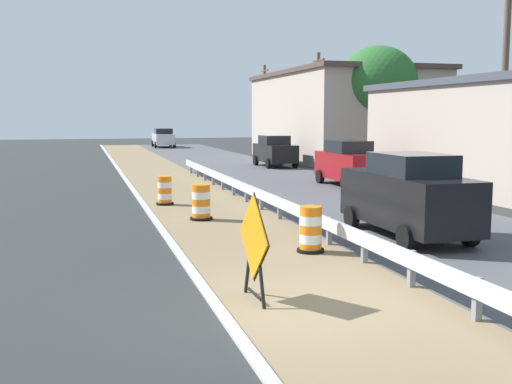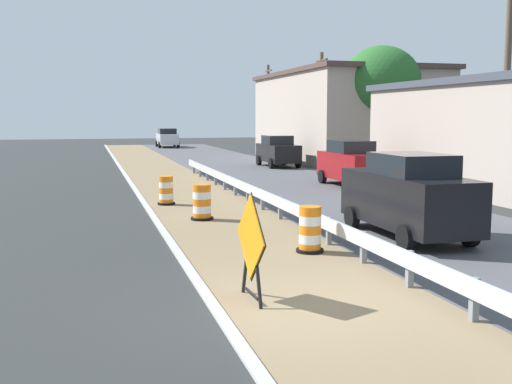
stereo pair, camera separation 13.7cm
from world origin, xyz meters
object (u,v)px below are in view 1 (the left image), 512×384
at_px(traffic_barrel_nearest, 311,231).
at_px(traffic_barrel_mid, 165,192).
at_px(warning_sign_diamond, 254,242).
at_px(utility_pole_mid, 318,107).
at_px(car_trailing_near_lane, 275,151).
at_px(car_mid_far_lane, 350,163).
at_px(utility_pole_near, 504,83).
at_px(utility_pole_far, 264,108).
at_px(car_lead_far_lane, 408,195).
at_px(car_lead_near_lane, 163,138).
at_px(traffic_barrel_close, 201,204).

height_order(traffic_barrel_nearest, traffic_barrel_mid, traffic_barrel_nearest).
distance_m(warning_sign_diamond, utility_pole_mid, 29.95).
bearing_deg(traffic_barrel_mid, traffic_barrel_nearest, -75.41).
relative_size(car_trailing_near_lane, car_mid_far_lane, 0.93).
relative_size(traffic_barrel_mid, utility_pole_near, 0.12).
distance_m(traffic_barrel_nearest, car_mid_far_lane, 14.27).
distance_m(car_trailing_near_lane, utility_pole_near, 18.84).
bearing_deg(car_mid_far_lane, utility_pole_mid, 165.71).
bearing_deg(utility_pole_far, warning_sign_diamond, -106.88).
relative_size(car_trailing_near_lane, car_lead_far_lane, 0.87).
bearing_deg(car_trailing_near_lane, utility_pole_near, 7.82).
relative_size(car_lead_near_lane, utility_pole_near, 0.57).
height_order(traffic_barrel_close, utility_pole_far, utility_pole_far).
relative_size(car_lead_near_lane, utility_pole_mid, 0.67).
xyz_separation_m(car_lead_near_lane, utility_pole_near, (6.48, -44.66, 3.41)).
relative_size(traffic_barrel_close, car_lead_far_lane, 0.23).
relative_size(traffic_barrel_mid, car_lead_near_lane, 0.22).
bearing_deg(car_lead_near_lane, car_lead_far_lane, -178.79).
distance_m(traffic_barrel_close, traffic_barrel_mid, 3.63).
distance_m(traffic_barrel_close, car_mid_far_lane, 11.13).
bearing_deg(traffic_barrel_mid, car_trailing_near_lane, 59.32).
xyz_separation_m(traffic_barrel_close, utility_pole_far, (11.59, 31.96, 3.40)).
relative_size(warning_sign_diamond, utility_pole_mid, 0.27).
height_order(warning_sign_diamond, utility_pole_near, utility_pole_near).
height_order(traffic_barrel_mid, utility_pole_far, utility_pole_far).
distance_m(car_lead_far_lane, utility_pole_far, 36.85).
relative_size(traffic_barrel_nearest, traffic_barrel_mid, 1.05).
bearing_deg(traffic_barrel_close, car_mid_far_lane, 41.46).
relative_size(traffic_barrel_close, utility_pole_mid, 0.15).
bearing_deg(traffic_barrel_nearest, car_trailing_near_lane, 74.36).
xyz_separation_m(car_lead_far_lane, utility_pole_far, (6.81, 36.11, 2.78)).
xyz_separation_m(traffic_barrel_nearest, utility_pole_mid, (9.61, 23.98, 3.27)).
bearing_deg(utility_pole_far, utility_pole_near, -90.84).
bearing_deg(car_mid_far_lane, warning_sign_diamond, -29.56).
bearing_deg(traffic_barrel_close, traffic_barrel_mid, 100.49).
xyz_separation_m(car_trailing_near_lane, utility_pole_far, (3.25, 13.23, 2.91)).
height_order(car_trailing_near_lane, car_lead_far_lane, car_lead_far_lane).
xyz_separation_m(traffic_barrel_close, car_lead_near_lane, (4.65, 45.08, 0.47)).
relative_size(traffic_barrel_nearest, car_mid_far_lane, 0.25).
bearing_deg(car_lead_near_lane, warning_sign_diamond, 175.35).
height_order(traffic_barrel_close, car_lead_far_lane, car_lead_far_lane).
xyz_separation_m(traffic_barrel_nearest, car_lead_far_lane, (3.15, 1.08, 0.62)).
bearing_deg(utility_pole_near, traffic_barrel_nearest, -149.30).
bearing_deg(warning_sign_diamond, car_trailing_near_lane, -110.99).
relative_size(car_lead_near_lane, car_lead_far_lane, 1.02).
height_order(car_trailing_near_lane, car_mid_far_lane, car_mid_far_lane).
bearing_deg(utility_pole_mid, car_trailing_near_lane, -179.62).
bearing_deg(traffic_barrel_mid, utility_pole_near, -14.97).
distance_m(traffic_barrel_mid, car_lead_far_lane, 9.47).
xyz_separation_m(car_lead_near_lane, car_mid_far_lane, (3.68, -37.72, 0.07)).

